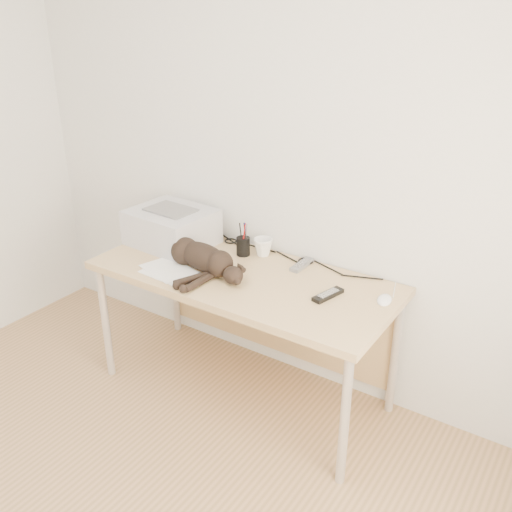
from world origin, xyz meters
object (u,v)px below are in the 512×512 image
Objects in this scene: printer at (172,227)px; mouse at (385,298)px; cat at (200,258)px; pen_cup at (243,246)px; mug at (263,247)px; desk at (252,290)px.

mouse is (1.29, 0.03, -0.08)m from printer.
pen_cup reaches higher than cat.
printer is 1.29m from mouse.
printer reaches higher than mug.
desk is at bearing -40.33° from pen_cup.
pen_cup reaches higher than mug.
pen_cup is at bearing 164.03° from mouse.
desk is at bearing 172.31° from mouse.
cat reaches higher than desk.
printer reaches higher than mouse.
cat is (-0.21, -0.16, 0.20)m from desk.
mouse is at bearing 1.21° from printer.
pen_cup is 1.68× the size of mouse.
pen_cup is (0.44, 0.09, -0.05)m from printer.
desk is 0.25m from mug.
cat is at bearing -105.95° from pen_cup.
pen_cup is at bearing 84.47° from cat.
desk is 0.26m from pen_cup.
mug is 0.11m from pen_cup.
cat is 6.22× the size of mug.
pen_cup reaches higher than mouse.
mug reaches higher than mouse.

